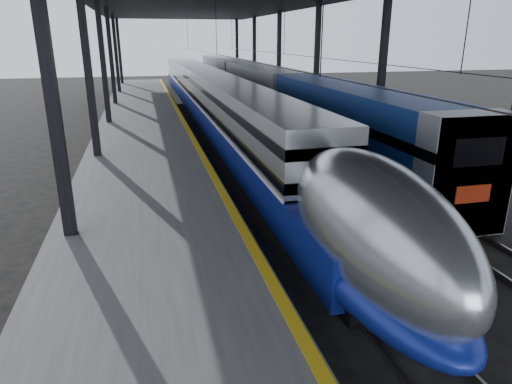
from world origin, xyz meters
name	(u,v)px	position (x,y,z in m)	size (l,w,h in m)	color
ground	(308,332)	(0.00, 0.00, 0.00)	(160.00, 160.00, 0.00)	black
platform	(144,142)	(-3.50, 20.00, 0.50)	(6.00, 80.00, 1.00)	#4C4C4F
yellow_strip	(189,132)	(-0.70, 20.00, 1.00)	(0.30, 80.00, 0.01)	gold
rails	(268,142)	(4.50, 20.00, 0.08)	(6.52, 80.00, 0.16)	slate
tgv_train	(211,100)	(2.00, 28.62, 1.88)	(2.80, 65.20, 4.01)	#ADB0B4
second_train	(263,91)	(7.00, 30.88, 2.18)	(3.13, 56.05, 4.31)	navy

